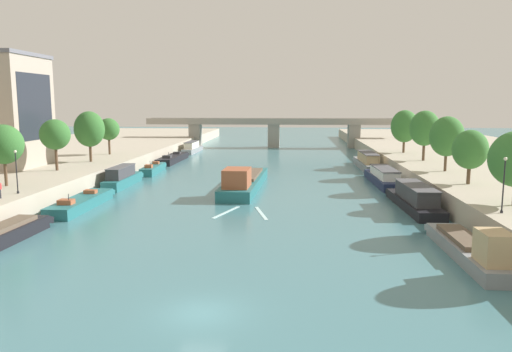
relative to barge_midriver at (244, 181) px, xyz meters
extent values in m
plane|color=#42757F|center=(1.43, -38.36, -1.05)|extent=(400.00, 400.00, 0.00)
cube|color=#B2A893|center=(-36.42, 16.64, 0.20)|extent=(36.00, 170.00, 2.50)
cube|color=#B2A893|center=(39.27, 16.64, 0.20)|extent=(36.00, 170.00, 2.50)
cube|color=#23666B|center=(0.04, 0.89, -0.41)|extent=(4.78, 21.16, 1.28)
cube|color=#23666B|center=(0.49, 11.73, -0.28)|extent=(3.76, 1.42, 1.01)
cube|color=#23666B|center=(0.04, 0.89, 0.26)|extent=(4.86, 21.16, 0.06)
cube|color=#9E5133|center=(-0.26, -6.25, 1.38)|extent=(3.10, 4.32, 2.17)
cube|color=black|center=(-0.17, -4.14, 1.70)|extent=(2.34, 0.13, 0.61)
cube|color=brown|center=(0.12, 2.98, 0.47)|extent=(3.50, 11.04, 0.36)
cylinder|color=#232328|center=(0.36, -5.44, 0.84)|extent=(0.07, 0.07, 1.10)
cube|color=silver|center=(3.09, -13.99, -1.04)|extent=(1.76, 5.92, 0.03)
cube|color=silver|center=(-0.51, -13.84, -1.04)|extent=(2.23, 5.81, 0.03)
cube|color=black|center=(-16.80, -26.49, -0.51)|extent=(2.51, 10.68, 1.09)
cube|color=black|center=(-16.64, -20.83, -0.40)|extent=(2.14, 1.29, 0.91)
cube|color=black|center=(-16.80, -26.49, 0.07)|extent=(2.56, 10.68, 0.06)
cube|color=brown|center=(-16.77, -25.43, 0.28)|extent=(1.88, 5.57, 0.36)
cube|color=#23666B|center=(-16.19, -13.10, -0.51)|extent=(2.62, 11.96, 1.09)
cube|color=#23666B|center=(-16.18, -6.77, -0.40)|extent=(2.47, 1.24, 0.91)
cube|color=#23666B|center=(-16.19, -13.10, 0.07)|extent=(2.68, 11.96, 0.06)
cube|color=#9E5133|center=(-16.18, -10.47, 0.30)|extent=(1.30, 0.90, 0.40)
cube|color=#9E5133|center=(-16.19, -16.44, 0.34)|extent=(1.43, 1.10, 0.48)
cylinder|color=#232328|center=(-15.80, -16.68, 0.65)|extent=(0.07, 0.07, 1.10)
cube|color=#23666B|center=(-16.60, 1.15, -0.44)|extent=(2.11, 10.46, 1.23)
cube|color=#23666B|center=(-16.60, 6.73, -0.31)|extent=(2.00, 1.26, 0.98)
cube|color=#23666B|center=(-16.60, 1.15, 0.21)|extent=(2.15, 10.46, 0.06)
cube|color=#38383D|center=(-16.60, 0.63, 0.93)|extent=(1.73, 6.69, 1.39)
cube|color=#4C4C51|center=(-16.60, 0.63, 1.67)|extent=(1.86, 6.89, 0.08)
cylinder|color=#232328|center=(-16.28, -1.99, 0.79)|extent=(0.07, 0.07, 1.10)
cube|color=#23666B|center=(-16.01, 13.74, -0.49)|extent=(2.31, 9.54, 1.13)
cube|color=#23666B|center=(-16.20, 18.82, -0.38)|extent=(1.91, 1.30, 0.93)
cube|color=#23666B|center=(-16.01, 13.74, 0.11)|extent=(2.34, 9.54, 0.06)
cube|color=#9E5133|center=(-16.09, 15.82, 0.34)|extent=(1.01, 0.93, 0.40)
cube|color=#9E5133|center=(-15.92, 11.09, 0.38)|extent=(1.12, 1.14, 0.48)
cylinder|color=#232328|center=(-15.62, 10.91, 0.69)|extent=(0.07, 0.07, 1.10)
cube|color=black|center=(-16.51, 28.96, -0.50)|extent=(2.90, 14.77, 1.11)
cube|color=black|center=(-16.41, 36.67, -0.39)|extent=(2.59, 1.27, 0.92)
cube|color=black|center=(-16.51, 28.96, 0.09)|extent=(2.96, 14.77, 0.06)
cube|color=#38383D|center=(-16.47, 32.20, 0.32)|extent=(1.37, 0.92, 0.40)
cube|color=#38383D|center=(-16.56, 24.83, 0.36)|extent=(1.51, 1.12, 0.48)
cylinder|color=#232328|center=(-16.16, 24.53, 0.67)|extent=(0.07, 0.07, 1.10)
cube|color=gray|center=(-16.36, 46.75, -0.55)|extent=(2.51, 11.95, 1.00)
cube|color=gray|center=(-16.21, 53.05, -0.45)|extent=(2.15, 1.26, 0.86)
cube|color=gray|center=(-16.36, 46.75, -0.02)|extent=(2.55, 11.95, 0.06)
cube|color=beige|center=(-16.37, 46.16, 0.69)|extent=(2.01, 7.65, 1.38)
cube|color=#4C4C51|center=(-16.37, 46.16, 1.42)|extent=(2.15, 7.89, 0.08)
cylinder|color=#232328|center=(-16.10, 43.18, 0.56)|extent=(0.07, 0.07, 1.10)
cube|color=gray|center=(18.99, -27.43, -0.57)|extent=(2.59, 12.74, 0.96)
cube|color=gray|center=(18.90, -20.73, -0.47)|extent=(2.32, 1.24, 0.84)
cube|color=gray|center=(18.99, -27.43, -0.06)|extent=(2.64, 12.74, 0.06)
cube|color=tan|center=(19.05, -31.75, 1.01)|extent=(1.85, 2.56, 2.08)
cube|color=black|center=(19.03, -30.47, 1.32)|extent=(1.46, 0.05, 0.58)
cube|color=brown|center=(18.97, -26.16, 0.15)|extent=(1.98, 6.63, 0.36)
cylinder|color=#232328|center=(19.40, -31.24, 0.52)|extent=(0.07, 0.07, 1.10)
cube|color=black|center=(19.12, -10.59, -0.57)|extent=(3.30, 13.54, 0.96)
cube|color=black|center=(18.85, -3.52, -0.47)|extent=(2.68, 1.31, 0.84)
cube|color=black|center=(19.12, -10.59, -0.06)|extent=(3.35, 13.54, 0.06)
cube|color=#38383D|center=(19.15, -11.26, 0.76)|extent=(2.61, 8.68, 1.58)
cube|color=#4C4C51|center=(19.15, -11.26, 1.59)|extent=(2.79, 8.95, 0.08)
cylinder|color=#232328|center=(19.69, -14.60, 0.52)|extent=(0.07, 0.07, 1.10)
cube|color=#1E284C|center=(18.73, 5.41, -0.53)|extent=(3.17, 13.97, 1.05)
cube|color=#1E284C|center=(18.52, 12.70, -0.42)|extent=(2.66, 1.30, 0.89)
cube|color=#1E284C|center=(18.73, 5.41, 0.03)|extent=(3.22, 13.97, 0.06)
cube|color=white|center=(18.75, 4.71, 0.64)|extent=(2.52, 8.95, 1.17)
cube|color=#4C4C51|center=(18.75, 4.71, 1.26)|extent=(2.70, 9.23, 0.08)
cylinder|color=#232328|center=(19.27, 1.25, 0.61)|extent=(0.07, 0.07, 1.10)
cube|color=gray|center=(18.92, 21.84, -0.45)|extent=(2.91, 14.86, 1.20)
cube|color=gray|center=(18.76, 29.59, -0.33)|extent=(2.49, 1.30, 0.97)
cube|color=gray|center=(18.92, 21.84, 0.18)|extent=(2.96, 14.86, 0.06)
cube|color=tan|center=(18.93, 21.10, 0.95)|extent=(2.33, 9.52, 1.49)
cube|color=#4C4C51|center=(18.93, 21.10, 1.73)|extent=(2.49, 9.81, 0.08)
cylinder|color=#232328|center=(19.40, 17.40, 0.76)|extent=(0.07, 0.07, 1.10)
cylinder|color=brown|center=(-23.70, -14.05, 3.07)|extent=(0.32, 0.32, 3.24)
ellipsoid|color=#336B2D|center=(-23.70, -14.05, 5.82)|extent=(4.02, 4.02, 4.12)
cylinder|color=brown|center=(-24.05, -2.05, 3.23)|extent=(0.36, 0.36, 3.55)
ellipsoid|color=#336B2D|center=(-24.05, -2.05, 6.07)|extent=(3.80, 3.80, 3.88)
cylinder|color=brown|center=(-23.50, 7.47, 3.14)|extent=(0.39, 0.39, 3.37)
ellipsoid|color=#336B2D|center=(-23.50, 7.47, 6.25)|extent=(4.37, 4.37, 5.19)
cylinder|color=brown|center=(-24.56, 17.85, 3.06)|extent=(0.37, 0.37, 3.22)
ellipsoid|color=#336B2D|center=(-24.56, 17.85, 5.68)|extent=(3.57, 3.57, 3.65)
cylinder|color=brown|center=(25.04, -9.22, 2.74)|extent=(0.39, 0.39, 2.57)
ellipsoid|color=#387533|center=(25.04, -9.22, 5.17)|extent=(3.70, 3.70, 4.18)
cylinder|color=brown|center=(25.60, 0.90, 2.97)|extent=(0.35, 0.35, 3.04)
ellipsoid|color=#387533|center=(25.60, 0.90, 5.88)|extent=(4.26, 4.26, 5.05)
cylinder|color=brown|center=(25.85, 12.57, 3.16)|extent=(0.40, 0.40, 3.41)
ellipsoid|color=#387533|center=(25.85, 12.57, 6.30)|extent=(4.41, 4.41, 5.25)
cylinder|color=brown|center=(25.45, 24.31, 2.98)|extent=(0.40, 0.40, 3.06)
ellipsoid|color=#387533|center=(25.45, 24.31, 6.04)|extent=(4.64, 4.64, 5.55)
cylinder|color=black|center=(-20.10, -18.15, 3.40)|extent=(0.11, 0.11, 3.90)
sphere|color=#EAE5C6|center=(-20.10, -18.15, 5.50)|extent=(0.28, 0.28, 0.28)
cylinder|color=black|center=(-20.10, -18.15, 1.55)|extent=(0.22, 0.22, 0.20)
cylinder|color=black|center=(22.78, -23.51, 3.54)|extent=(0.11, 0.11, 4.18)
sphere|color=#EAE5C6|center=(22.78, -23.51, 5.77)|extent=(0.28, 0.28, 0.28)
cylinder|color=black|center=(22.78, -23.51, 1.55)|extent=(0.22, 0.22, 0.20)
cube|color=#232833|center=(-28.18, 1.35, 9.53)|extent=(0.04, 8.66, 8.81)
cube|color=gray|center=(1.43, 60.99, 4.98)|extent=(63.69, 4.40, 0.60)
cube|color=gray|center=(1.43, 58.99, 5.73)|extent=(63.69, 0.30, 0.90)
cube|color=gray|center=(1.43, 62.99, 5.73)|extent=(63.69, 0.30, 0.90)
cube|color=gray|center=(-18.42, 60.99, 1.81)|extent=(2.80, 3.60, 5.73)
cube|color=gray|center=(1.43, 60.99, 1.81)|extent=(2.80, 3.60, 5.73)
cube|color=gray|center=(21.27, 60.99, 1.81)|extent=(2.80, 3.60, 5.73)
cylinder|color=#2D2D38|center=(-20.30, -20.68, 1.87)|extent=(0.13, 0.13, 0.84)
cylinder|color=#DB3838|center=(-20.25, -20.57, 2.57)|extent=(0.09, 0.09, 0.54)
camera|label=1|loc=(6.23, -63.19, 10.13)|focal=34.78mm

